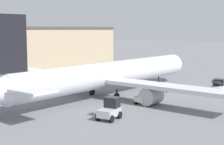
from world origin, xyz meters
TOP-DOWN VIEW (x-y plane):
  - ground_plane at (0.00, 0.00)m, footprint 400.00×400.00m
  - airplane at (-1.02, -0.18)m, footprint 43.28×39.74m
  - ground_crew_worker at (8.02, -3.77)m, footprint 0.37×0.37m
  - baggage_tug at (-0.09, -7.29)m, footprint 3.27×2.03m
  - belt_loader_truck at (14.26, -8.89)m, footprint 4.00×3.09m
  - pushback_tug at (-9.05, -10.19)m, footprint 3.25×2.83m

SIDE VIEW (x-z plane):
  - ground_plane at x=0.00m, z-range 0.00..0.00m
  - ground_crew_worker at x=8.02m, z-range 0.06..1.73m
  - belt_loader_truck at x=14.26m, z-range -0.05..1.98m
  - baggage_tug at x=-0.09m, z-range -0.07..2.01m
  - pushback_tug at x=-9.05m, z-range -0.11..2.27m
  - airplane at x=-1.02m, z-range -2.53..8.93m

